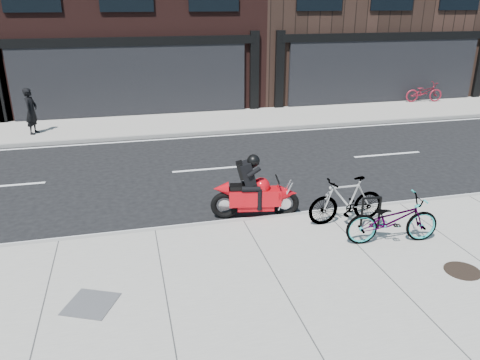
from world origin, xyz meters
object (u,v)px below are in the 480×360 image
object	(u,v)px
bicycle_front	(392,219)
utility_grate	(91,304)
bike_rack	(371,210)
manhole_cover	(462,271)
bicycle_rear	(346,200)
pedestrian	(31,111)
bicycle_far	(424,92)
motorcycle	(259,192)

from	to	relation	value
bicycle_front	utility_grate	distance (m)	6.02
bicycle_front	utility_grate	size ratio (longest dim) A/B	2.59
bike_rack	manhole_cover	distance (m)	2.21
bicycle_rear	utility_grate	xyz separation A→B (m)	(-5.45, -1.84, -0.53)
pedestrian	bicycle_far	bearing A→B (deg)	-67.79
motorcycle	pedestrian	xyz separation A→B (m)	(-6.30, 8.82, 0.35)
utility_grate	manhole_cover	bearing A→B (deg)	-5.13
pedestrian	manhole_cover	xyz separation A→B (m)	(9.26, -12.24, -0.85)
manhole_cover	bike_rack	bearing A→B (deg)	112.66
bicycle_rear	bicycle_far	world-z (taller)	bicycle_rear
manhole_cover	bicycle_far	bearing A→B (deg)	58.48
bicycle_far	pedestrian	bearing A→B (deg)	103.16
bicycle_front	pedestrian	bearing A→B (deg)	45.12
utility_grate	motorcycle	bearing A→B (deg)	37.35
bicycle_front	pedestrian	distance (m)	13.84
bicycle_rear	pedestrian	distance (m)	12.68
pedestrian	bicycle_rear	bearing A→B (deg)	-123.94
bike_rack	motorcycle	xyz separation A→B (m)	(-2.12, 1.43, 0.06)
bike_rack	utility_grate	bearing A→B (deg)	-166.51
bike_rack	bicycle_front	bearing A→B (deg)	-79.02
motorcycle	bicycle_far	world-z (taller)	motorcycle
bicycle_far	manhole_cover	world-z (taller)	bicycle_far
pedestrian	bicycle_far	size ratio (longest dim) A/B	0.94
manhole_cover	utility_grate	distance (m)	6.69
bicycle_far	bicycle_rear	bearing A→B (deg)	147.33
bike_rack	bicycle_front	size ratio (longest dim) A/B	0.39
bike_rack	bicycle_rear	world-z (taller)	bicycle_rear
bicycle_far	manhole_cover	distance (m)	16.39
motorcycle	utility_grate	bearing A→B (deg)	-132.45
motorcycle	utility_grate	size ratio (longest dim) A/B	2.80
motorcycle	manhole_cover	distance (m)	4.55
pedestrian	bike_rack	bearing A→B (deg)	-123.89
bike_rack	bicycle_front	distance (m)	0.66
bike_rack	pedestrian	distance (m)	13.27
bike_rack	bicycle_rear	bearing A→B (deg)	130.52
motorcycle	bike_rack	bearing A→B (deg)	-23.69
bicycle_front	motorcycle	bearing A→B (deg)	54.38
bicycle_front	bicycle_rear	distance (m)	1.20
bicycle_front	utility_grate	bearing A→B (deg)	104.23
pedestrian	bicycle_far	distance (m)	17.91
bicycle_rear	utility_grate	distance (m)	5.77
bike_rack	pedestrian	world-z (taller)	pedestrian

